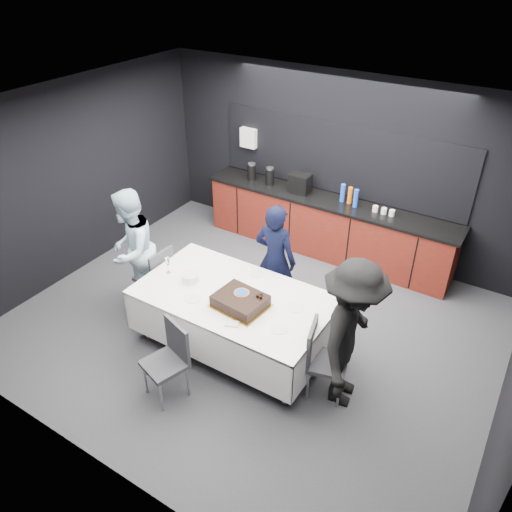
{
  "coord_description": "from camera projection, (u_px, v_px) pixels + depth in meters",
  "views": [
    {
      "loc": [
        2.73,
        -4.25,
        4.36
      ],
      "look_at": [
        0.0,
        0.1,
        1.05
      ],
      "focal_mm": 35.0,
      "sensor_mm": 36.0,
      "label": 1
    }
  ],
  "objects": [
    {
      "name": "ground",
      "position": [
        252.0,
        326.0,
        6.61
      ],
      "size": [
        6.0,
        6.0,
        0.0
      ],
      "primitive_type": "plane",
      "color": "#3C3D41",
      "rests_on": "ground"
    },
    {
      "name": "room_shell",
      "position": [
        251.0,
        200.0,
        5.6
      ],
      "size": [
        6.04,
        5.04,
        2.82
      ],
      "color": "white",
      "rests_on": "ground"
    },
    {
      "name": "kitchenette",
      "position": [
        326.0,
        221.0,
        7.9
      ],
      "size": [
        4.1,
        0.64,
        2.05
      ],
      "color": "#58150D",
      "rests_on": "ground"
    },
    {
      "name": "party_table",
      "position": [
        234.0,
        304.0,
        5.97
      ],
      "size": [
        2.32,
        1.32,
        0.78
      ],
      "color": "#99999E",
      "rests_on": "ground"
    },
    {
      "name": "cake_assembly",
      "position": [
        240.0,
        301.0,
        5.68
      ],
      "size": [
        0.64,
        0.54,
        0.18
      ],
      "color": "gold",
      "rests_on": "party_table"
    },
    {
      "name": "plate_stack",
      "position": [
        191.0,
        277.0,
        6.11
      ],
      "size": [
        0.21,
        0.21,
        0.1
      ],
      "primitive_type": "cylinder",
      "color": "white",
      "rests_on": "party_table"
    },
    {
      "name": "loose_plate_near",
      "position": [
        193.0,
        298.0,
        5.84
      ],
      "size": [
        0.21,
        0.21,
        0.01
      ],
      "primitive_type": "cylinder",
      "color": "white",
      "rests_on": "party_table"
    },
    {
      "name": "loose_plate_right_a",
      "position": [
        296.0,
        307.0,
        5.69
      ],
      "size": [
        0.21,
        0.21,
        0.01
      ],
      "primitive_type": "cylinder",
      "color": "white",
      "rests_on": "party_table"
    },
    {
      "name": "loose_plate_right_b",
      "position": [
        279.0,
        328.0,
        5.39
      ],
      "size": [
        0.2,
        0.2,
        0.01
      ],
      "primitive_type": "cylinder",
      "color": "white",
      "rests_on": "party_table"
    },
    {
      "name": "loose_plate_far",
      "position": [
        256.0,
        274.0,
        6.25
      ],
      "size": [
        0.18,
        0.18,
        0.01
      ],
      "primitive_type": "cylinder",
      "color": "white",
      "rests_on": "party_table"
    },
    {
      "name": "fork_pile",
      "position": [
        232.0,
        324.0,
        5.44
      ],
      "size": [
        0.17,
        0.14,
        0.02
      ],
      "primitive_type": "cube",
      "rotation": [
        0.0,
        0.0,
        0.4
      ],
      "color": "white",
      "rests_on": "party_table"
    },
    {
      "name": "champagne_flute",
      "position": [
        167.0,
        262.0,
        6.2
      ],
      "size": [
        0.06,
        0.06,
        0.22
      ],
      "color": "white",
      "rests_on": "party_table"
    },
    {
      "name": "chair_left",
      "position": [
        158.0,
        274.0,
        6.68
      ],
      "size": [
        0.45,
        0.45,
        0.92
      ],
      "color": "#313237",
      "rests_on": "ground"
    },
    {
      "name": "chair_right",
      "position": [
        321.0,
        355.0,
        5.39
      ],
      "size": [
        0.51,
        0.51,
        0.92
      ],
      "color": "#313237",
      "rests_on": "ground"
    },
    {
      "name": "chair_near",
      "position": [
        170.0,
        355.0,
        5.39
      ],
      "size": [
        0.53,
        0.53,
        0.92
      ],
      "color": "#313237",
      "rests_on": "ground"
    },
    {
      "name": "person_center",
      "position": [
        275.0,
        260.0,
        6.51
      ],
      "size": [
        0.6,
        0.41,
        1.59
      ],
      "primitive_type": "imported",
      "rotation": [
        0.0,
        0.0,
        3.19
      ],
      "color": "black",
      "rests_on": "ground"
    },
    {
      "name": "person_left",
      "position": [
        131.0,
        250.0,
        6.61
      ],
      "size": [
        0.89,
        0.99,
        1.7
      ],
      "primitive_type": "imported",
      "rotation": [
        0.0,
        0.0,
        -1.22
      ],
      "color": "silver",
      "rests_on": "ground"
    },
    {
      "name": "person_right",
      "position": [
        351.0,
        335.0,
        5.14
      ],
      "size": [
        0.83,
        1.24,
        1.78
      ],
      "primitive_type": "imported",
      "rotation": [
        0.0,
        0.0,
        1.72
      ],
      "color": "black",
      "rests_on": "ground"
    }
  ]
}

